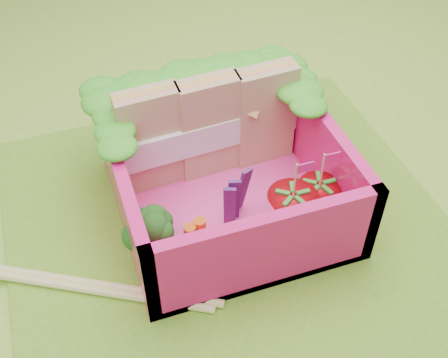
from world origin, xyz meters
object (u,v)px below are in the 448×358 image
object	(u,v)px
sandwich_stack	(210,127)
broccoli	(153,233)
strawberry_right	(317,199)
bento_box	(227,175)
chopsticks	(47,279)
strawberry_left	(291,213)

from	to	relation	value
sandwich_stack	broccoli	size ratio (longest dim) A/B	3.69
strawberry_right	bento_box	bearing A→B (deg)	150.09
strawberry_right	chopsticks	size ratio (longest dim) A/B	0.27
strawberry_right	chopsticks	distance (m)	1.61
chopsticks	strawberry_left	bearing A→B (deg)	-5.21
broccoli	strawberry_left	world-z (taller)	strawberry_left
strawberry_right	sandwich_stack	bearing A→B (deg)	127.68
strawberry_left	sandwich_stack	bearing A→B (deg)	111.56
broccoli	chopsticks	xyz separation A→B (m)	(-0.61, 0.04, -0.21)
broccoli	chopsticks	bearing A→B (deg)	176.25
broccoli	strawberry_right	world-z (taller)	strawberry_right
bento_box	sandwich_stack	bearing A→B (deg)	89.22
strawberry_left	chopsticks	bearing A→B (deg)	174.79
sandwich_stack	broccoli	xyz separation A→B (m)	(-0.52, -0.59, -0.15)
broccoli	bento_box	bearing A→B (deg)	26.13
sandwich_stack	strawberry_right	xyz separation A→B (m)	(0.47, -0.61, -0.20)
bento_box	broccoli	xyz separation A→B (m)	(-0.52, -0.25, -0.04)
strawberry_left	chopsticks	distance (m)	1.42
chopsticks	broccoli	bearing A→B (deg)	-3.75
strawberry_right	chopsticks	xyz separation A→B (m)	(-1.60, 0.06, -0.16)
broccoli	sandwich_stack	bearing A→B (deg)	48.46
strawberry_left	strawberry_right	xyz separation A→B (m)	(0.20, 0.07, -0.02)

